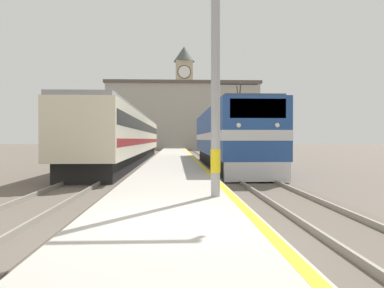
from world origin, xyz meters
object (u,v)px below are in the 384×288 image
Objects in this scene: passenger_train at (129,137)px; clock_tower at (184,94)px; catenary_mast at (220,45)px; locomotive_train at (227,137)px.

passenger_train is 1.44× the size of clock_tower.
passenger_train is 51.82m from clock_tower.
locomotive_train is at bearing 81.50° from catenary_mast.
catenary_mast is (-2.25, -15.05, 2.27)m from locomotive_train.
clock_tower reaches higher than locomotive_train.
catenary_mast is (4.87, -20.63, 2.21)m from passenger_train.
locomotive_train reaches higher than passenger_train.
locomotive_train is 0.60× the size of passenger_train.
passenger_train is 21.31m from catenary_mast.
locomotive_train is 2.48× the size of catenary_mast.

